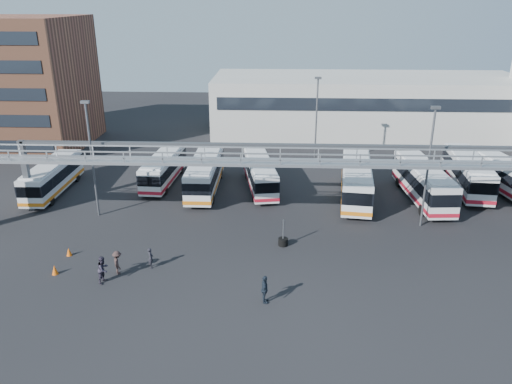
{
  "coord_description": "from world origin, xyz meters",
  "views": [
    {
      "loc": [
        -0.27,
        -31.92,
        18.03
      ],
      "look_at": [
        -1.92,
        6.0,
        3.22
      ],
      "focal_mm": 35.0,
      "sensor_mm": 36.0,
      "label": 1
    }
  ],
  "objects_px": {
    "bus_8": "(467,172)",
    "cone_right": "(69,252)",
    "light_pole_left": "(91,153)",
    "bus_9": "(510,177)",
    "bus_2": "(164,168)",
    "bus_6": "(356,180)",
    "light_pole_mid": "(429,161)",
    "pedestrian_b": "(103,269)",
    "pedestrian_a": "(151,258)",
    "bus_0": "(53,176)",
    "pedestrian_c": "(118,263)",
    "pedestrian_d": "(265,290)",
    "tire_stack": "(283,241)",
    "bus_3": "(205,172)",
    "light_pole_back": "(316,118)",
    "bus_4": "(260,173)",
    "bus_7": "(423,182)",
    "cone_left": "(55,270)"
  },
  "relations": [
    {
      "from": "bus_2",
      "to": "bus_7",
      "type": "distance_m",
      "value": 25.77
    },
    {
      "from": "light_pole_mid",
      "to": "tire_stack",
      "type": "distance_m",
      "value": 13.48
    },
    {
      "from": "pedestrian_b",
      "to": "pedestrian_d",
      "type": "relative_size",
      "value": 1.01
    },
    {
      "from": "light_pole_back",
      "to": "bus_4",
      "type": "xyz_separation_m",
      "value": [
        -5.92,
        -6.84,
        -4.04
      ]
    },
    {
      "from": "bus_0",
      "to": "pedestrian_d",
      "type": "relative_size",
      "value": 5.4
    },
    {
      "from": "bus_6",
      "to": "pedestrian_b",
      "type": "relative_size",
      "value": 6.1
    },
    {
      "from": "bus_6",
      "to": "light_pole_left",
      "type": "bearing_deg",
      "value": -161.08
    },
    {
      "from": "cone_left",
      "to": "light_pole_mid",
      "type": "bearing_deg",
      "value": 18.33
    },
    {
      "from": "bus_3",
      "to": "tire_stack",
      "type": "bearing_deg",
      "value": -56.58
    },
    {
      "from": "bus_2",
      "to": "pedestrian_d",
      "type": "relative_size",
      "value": 5.31
    },
    {
      "from": "bus_0",
      "to": "cone_right",
      "type": "xyz_separation_m",
      "value": [
        6.51,
        -12.71,
        -1.4
      ]
    },
    {
      "from": "light_pole_mid",
      "to": "pedestrian_b",
      "type": "relative_size",
      "value": 5.32
    },
    {
      "from": "bus_3",
      "to": "cone_left",
      "type": "xyz_separation_m",
      "value": [
        -8.28,
        -16.75,
        -1.52
      ]
    },
    {
      "from": "pedestrian_d",
      "to": "tire_stack",
      "type": "xyz_separation_m",
      "value": [
        1.23,
        7.89,
        -0.58
      ]
    },
    {
      "from": "bus_0",
      "to": "cone_left",
      "type": "relative_size",
      "value": 14.93
    },
    {
      "from": "light_pole_left",
      "to": "bus_9",
      "type": "relative_size",
      "value": 0.94
    },
    {
      "from": "light_pole_back",
      "to": "bus_7",
      "type": "relative_size",
      "value": 0.89
    },
    {
      "from": "light_pole_mid",
      "to": "light_pole_back",
      "type": "distance_m",
      "value": 17.0
    },
    {
      "from": "light_pole_left",
      "to": "bus_9",
      "type": "bearing_deg",
      "value": 9.9
    },
    {
      "from": "cone_right",
      "to": "tire_stack",
      "type": "distance_m",
      "value": 16.21
    },
    {
      "from": "pedestrian_b",
      "to": "tire_stack",
      "type": "bearing_deg",
      "value": -49.0
    },
    {
      "from": "light_pole_back",
      "to": "tire_stack",
      "type": "relative_size",
      "value": 4.68
    },
    {
      "from": "light_pole_mid",
      "to": "pedestrian_d",
      "type": "xyz_separation_m",
      "value": [
        -12.9,
        -12.0,
        -4.78
      ]
    },
    {
      "from": "pedestrian_a",
      "to": "bus_3",
      "type": "bearing_deg",
      "value": -20.23
    },
    {
      "from": "pedestrian_a",
      "to": "pedestrian_b",
      "type": "height_order",
      "value": "pedestrian_b"
    },
    {
      "from": "bus_4",
      "to": "pedestrian_b",
      "type": "distance_m",
      "value": 20.71
    },
    {
      "from": "bus_0",
      "to": "cone_left",
      "type": "distance_m",
      "value": 16.82
    },
    {
      "from": "light_pole_left",
      "to": "bus_2",
      "type": "relative_size",
      "value": 1.01
    },
    {
      "from": "bus_7",
      "to": "bus_8",
      "type": "xyz_separation_m",
      "value": [
        5.16,
        3.1,
        -0.0
      ]
    },
    {
      "from": "bus_2",
      "to": "pedestrian_a",
      "type": "height_order",
      "value": "bus_2"
    },
    {
      "from": "bus_7",
      "to": "pedestrian_a",
      "type": "relative_size",
      "value": 7.4
    },
    {
      "from": "light_pole_mid",
      "to": "bus_7",
      "type": "distance_m",
      "value": 7.12
    },
    {
      "from": "pedestrian_c",
      "to": "bus_2",
      "type": "bearing_deg",
      "value": -25.47
    },
    {
      "from": "bus_0",
      "to": "pedestrian_a",
      "type": "height_order",
      "value": "bus_0"
    },
    {
      "from": "cone_right",
      "to": "light_pole_back",
      "type": "bearing_deg",
      "value": 47.42
    },
    {
      "from": "light_pole_mid",
      "to": "bus_6",
      "type": "xyz_separation_m",
      "value": [
        -4.7,
        5.87,
        -3.8
      ]
    },
    {
      "from": "bus_2",
      "to": "bus_9",
      "type": "distance_m",
      "value": 34.36
    },
    {
      "from": "light_pole_back",
      "to": "pedestrian_b",
      "type": "relative_size",
      "value": 5.32
    },
    {
      "from": "light_pole_mid",
      "to": "bus_0",
      "type": "xyz_separation_m",
      "value": [
        -34.22,
        6.26,
        -4.01
      ]
    },
    {
      "from": "bus_9",
      "to": "pedestrian_a",
      "type": "bearing_deg",
      "value": -163.54
    },
    {
      "from": "light_pole_mid",
      "to": "pedestrian_d",
      "type": "bearing_deg",
      "value": -137.06
    },
    {
      "from": "bus_2",
      "to": "cone_left",
      "type": "bearing_deg",
      "value": -97.5
    },
    {
      "from": "bus_0",
      "to": "pedestrian_a",
      "type": "relative_size",
      "value": 6.65
    },
    {
      "from": "light_pole_back",
      "to": "cone_right",
      "type": "xyz_separation_m",
      "value": [
        -19.71,
        -21.45,
        -5.41
      ]
    },
    {
      "from": "bus_8",
      "to": "bus_9",
      "type": "bearing_deg",
      "value": -12.52
    },
    {
      "from": "bus_8",
      "to": "bus_6",
      "type": "bearing_deg",
      "value": -159.51
    },
    {
      "from": "bus_2",
      "to": "bus_6",
      "type": "distance_m",
      "value": 19.57
    },
    {
      "from": "bus_2",
      "to": "pedestrian_c",
      "type": "xyz_separation_m",
      "value": [
        0.72,
        -18.34,
        -0.81
      ]
    },
    {
      "from": "light_pole_mid",
      "to": "pedestrian_d",
      "type": "distance_m",
      "value": 18.26
    },
    {
      "from": "bus_8",
      "to": "cone_right",
      "type": "bearing_deg",
      "value": -150.32
    }
  ]
}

